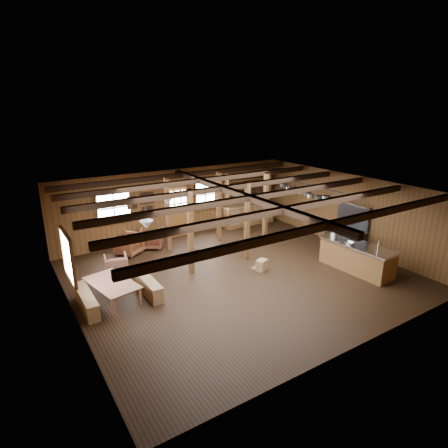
% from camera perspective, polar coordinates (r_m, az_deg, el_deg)
% --- Properties ---
extents(room, '(10.04, 9.04, 2.84)m').
position_cam_1_polar(room, '(11.67, 2.39, -1.61)').
color(room, black).
rests_on(room, ground).
extents(ceiling_joists, '(9.80, 8.82, 0.18)m').
position_cam_1_polar(ceiling_joists, '(11.45, 1.97, 4.68)').
color(ceiling_joists, black).
rests_on(ceiling_joists, ceiling).
extents(timber_posts, '(3.95, 2.35, 2.80)m').
position_cam_1_polar(timber_posts, '(13.60, -0.77, 1.27)').
color(timber_posts, '#4D2F16').
rests_on(timber_posts, floor).
extents(back_door, '(1.02, 0.08, 2.15)m').
position_cam_1_polar(back_door, '(15.52, -6.99, 1.26)').
color(back_door, brown).
rests_on(back_door, floor).
extents(window_back_left, '(1.32, 0.06, 1.32)m').
position_cam_1_polar(window_back_left, '(14.47, -16.44, 2.37)').
color(window_back_left, white).
rests_on(window_back_left, wall_back).
extents(window_back_right, '(1.02, 0.06, 1.32)m').
position_cam_1_polar(window_back_right, '(15.91, -2.87, 4.48)').
color(window_back_right, white).
rests_on(window_back_right, wall_back).
extents(window_left, '(0.14, 1.24, 1.32)m').
position_cam_1_polar(window_left, '(10.31, -22.74, -4.59)').
color(window_left, white).
rests_on(window_left, wall_back).
extents(notice_boards, '(1.08, 0.03, 0.90)m').
position_cam_1_polar(notice_boards, '(14.77, -12.36, 3.17)').
color(notice_boards, silver).
rests_on(notice_boards, wall_back).
extents(back_counter, '(2.55, 0.60, 2.45)m').
position_cam_1_polar(back_counter, '(17.06, 3.76, 1.92)').
color(back_counter, brown).
rests_on(back_counter, floor).
extents(pendant_lamps, '(1.86, 2.36, 0.66)m').
position_cam_1_polar(pendant_lamps, '(11.24, -10.00, 1.89)').
color(pendant_lamps, '#2C2C2E').
rests_on(pendant_lamps, ceiling).
extents(pot_rack, '(0.41, 3.00, 0.45)m').
position_cam_1_polar(pot_rack, '(13.67, 12.89, 4.63)').
color(pot_rack, '#2C2C2E').
rests_on(pot_rack, ceiling).
extents(kitchen_island, '(1.01, 2.54, 1.20)m').
position_cam_1_polar(kitchen_island, '(13.11, 19.54, -4.74)').
color(kitchen_island, brown).
rests_on(kitchen_island, floor).
extents(step_stool, '(0.50, 0.43, 0.37)m').
position_cam_1_polar(step_stool, '(12.54, 5.76, -6.26)').
color(step_stool, olive).
rests_on(step_stool, floor).
extents(commercial_range, '(0.78, 1.49, 1.84)m').
position_cam_1_polar(commercial_range, '(14.73, 18.22, -1.58)').
color(commercial_range, '#2C2C2E').
rests_on(commercial_range, floor).
extents(dining_table, '(1.29, 1.88, 0.60)m').
position_cam_1_polar(dining_table, '(11.02, -16.45, -9.86)').
color(dining_table, '#915C42').
rests_on(dining_table, floor).
extents(bench_wall, '(0.32, 1.69, 0.47)m').
position_cam_1_polar(bench_wall, '(10.92, -20.24, -10.96)').
color(bench_wall, olive).
rests_on(bench_wall, floor).
extents(bench_aisle, '(0.33, 1.73, 0.48)m').
position_cam_1_polar(bench_aisle, '(11.30, -11.63, -9.09)').
color(bench_aisle, olive).
rests_on(bench_aisle, floor).
extents(armchair_a, '(1.15, 1.16, 0.77)m').
position_cam_1_polar(armchair_a, '(14.14, -14.34, -3.01)').
color(armchair_a, brown).
rests_on(armchair_a, floor).
extents(armchair_b, '(1.14, 1.15, 0.77)m').
position_cam_1_polar(armchair_b, '(14.57, -10.95, -2.12)').
color(armchair_b, brown).
rests_on(armchair_b, floor).
extents(armchair_c, '(0.82, 0.83, 0.65)m').
position_cam_1_polar(armchair_c, '(12.66, -16.12, -5.97)').
color(armchair_c, brown).
rests_on(armchair_c, floor).
extents(counter_pot, '(0.29, 0.29, 0.17)m').
position_cam_1_polar(counter_pot, '(13.49, 16.52, -1.30)').
color(counter_pot, silver).
rests_on(counter_pot, kitchen_island).
extents(bowl, '(0.37, 0.37, 0.07)m').
position_cam_1_polar(bowl, '(12.82, 18.54, -2.76)').
color(bowl, silver).
rests_on(bowl, kitchen_island).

